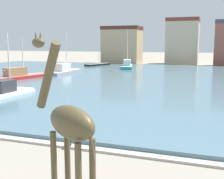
{
  "coord_description": "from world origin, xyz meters",
  "views": [
    {
      "loc": [
        7.46,
        -2.79,
        4.97
      ],
      "look_at": [
        1.98,
        13.21,
        2.2
      ],
      "focal_mm": 45.7,
      "sensor_mm": 36.0,
      "label": 1
    }
  ],
  "objects_px": {
    "giraffe_statue": "(68,125)",
    "sailboat_teal": "(127,66)",
    "mooring_bollard": "(69,143)",
    "sailboat_red": "(23,76)",
    "sailboat_black": "(100,65)",
    "sailboat_grey": "(67,71)",
    "sailboat_white": "(10,92)"
  },
  "relations": [
    {
      "from": "sailboat_grey",
      "to": "giraffe_statue",
      "type": "bearing_deg",
      "value": -62.0
    },
    {
      "from": "sailboat_red",
      "to": "sailboat_black",
      "type": "bearing_deg",
      "value": 86.99
    },
    {
      "from": "sailboat_grey",
      "to": "sailboat_red",
      "type": "height_order",
      "value": "sailboat_grey"
    },
    {
      "from": "sailboat_white",
      "to": "mooring_bollard",
      "type": "height_order",
      "value": "sailboat_white"
    },
    {
      "from": "sailboat_grey",
      "to": "sailboat_white",
      "type": "relative_size",
      "value": 1.4
    },
    {
      "from": "sailboat_black",
      "to": "sailboat_red",
      "type": "height_order",
      "value": "sailboat_black"
    },
    {
      "from": "giraffe_statue",
      "to": "sailboat_white",
      "type": "xyz_separation_m",
      "value": [
        -13.37,
        14.2,
        -2.16
      ]
    },
    {
      "from": "giraffe_statue",
      "to": "sailboat_teal",
      "type": "bearing_deg",
      "value": 103.82
    },
    {
      "from": "sailboat_red",
      "to": "sailboat_teal",
      "type": "distance_m",
      "value": 22.17
    },
    {
      "from": "giraffe_statue",
      "to": "sailboat_teal",
      "type": "xyz_separation_m",
      "value": [
        -11.13,
        45.23,
        -2.09
      ]
    },
    {
      "from": "sailboat_black",
      "to": "sailboat_red",
      "type": "distance_m",
      "value": 24.5
    },
    {
      "from": "sailboat_white",
      "to": "giraffe_statue",
      "type": "bearing_deg",
      "value": -46.72
    },
    {
      "from": "sailboat_red",
      "to": "sailboat_teal",
      "type": "relative_size",
      "value": 1.03
    },
    {
      "from": "sailboat_grey",
      "to": "sailboat_teal",
      "type": "height_order",
      "value": "sailboat_teal"
    },
    {
      "from": "sailboat_teal",
      "to": "sailboat_black",
      "type": "bearing_deg",
      "value": 151.08
    },
    {
      "from": "sailboat_grey",
      "to": "mooring_bollard",
      "type": "relative_size",
      "value": 17.51
    },
    {
      "from": "sailboat_black",
      "to": "sailboat_teal",
      "type": "distance_m",
      "value": 8.25
    },
    {
      "from": "sailboat_white",
      "to": "mooring_bollard",
      "type": "xyz_separation_m",
      "value": [
        10.86,
        -9.46,
        -0.3
      ]
    },
    {
      "from": "sailboat_red",
      "to": "giraffe_statue",
      "type": "bearing_deg",
      "value": -51.59
    },
    {
      "from": "giraffe_statue",
      "to": "sailboat_white",
      "type": "distance_m",
      "value": 19.62
    },
    {
      "from": "sailboat_white",
      "to": "sailboat_red",
      "type": "distance_m",
      "value": 12.27
    },
    {
      "from": "sailboat_white",
      "to": "sailboat_teal",
      "type": "distance_m",
      "value": 31.11
    },
    {
      "from": "sailboat_red",
      "to": "sailboat_grey",
      "type": "bearing_deg",
      "value": 74.65
    },
    {
      "from": "sailboat_black",
      "to": "sailboat_teal",
      "type": "xyz_separation_m",
      "value": [
        7.22,
        -3.99,
        0.23
      ]
    },
    {
      "from": "giraffe_statue",
      "to": "mooring_bollard",
      "type": "height_order",
      "value": "giraffe_statue"
    },
    {
      "from": "sailboat_teal",
      "to": "mooring_bollard",
      "type": "relative_size",
      "value": 18.43
    },
    {
      "from": "giraffe_statue",
      "to": "mooring_bollard",
      "type": "distance_m",
      "value": 5.9
    },
    {
      "from": "sailboat_black",
      "to": "mooring_bollard",
      "type": "bearing_deg",
      "value": -70.4
    },
    {
      "from": "giraffe_statue",
      "to": "sailboat_grey",
      "type": "height_order",
      "value": "sailboat_grey"
    },
    {
      "from": "sailboat_black",
      "to": "mooring_bollard",
      "type": "relative_size",
      "value": 16.16
    },
    {
      "from": "sailboat_grey",
      "to": "sailboat_white",
      "type": "distance_m",
      "value": 19.02
    },
    {
      "from": "sailboat_grey",
      "to": "sailboat_black",
      "type": "bearing_deg",
      "value": 93.2
    }
  ]
}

